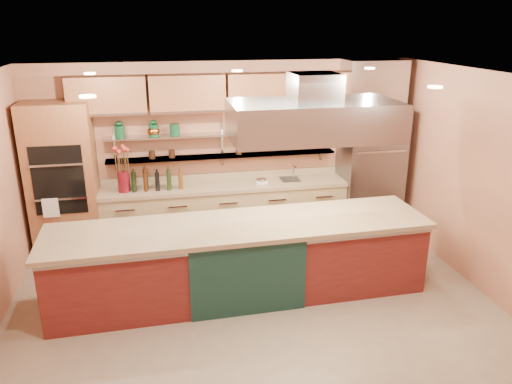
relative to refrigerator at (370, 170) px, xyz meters
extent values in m
cube|color=gray|center=(-2.35, -2.14, -1.06)|extent=(6.00, 5.00, 0.02)
cube|color=black|center=(-2.35, -2.14, 1.75)|extent=(6.00, 5.00, 0.02)
cube|color=#B77556|center=(-2.35, 0.36, 0.35)|extent=(6.00, 0.04, 2.80)
cube|color=#B77556|center=(-2.35, -4.64, 0.35)|extent=(6.00, 0.04, 2.80)
cube|color=#B77556|center=(0.65, -2.14, 0.35)|extent=(0.04, 5.00, 2.80)
cube|color=#935735|center=(-4.80, 0.04, 0.10)|extent=(0.95, 0.64, 2.30)
cube|color=slate|center=(0.00, 0.00, 0.00)|extent=(0.95, 0.72, 2.10)
cube|color=tan|center=(-2.40, 0.06, -0.58)|extent=(3.84, 0.64, 0.93)
cube|color=#A2A3A8|center=(-2.40, 0.23, 0.30)|extent=(3.60, 0.26, 0.03)
cube|color=#A2A3A8|center=(-2.40, 0.23, 0.65)|extent=(3.60, 0.26, 0.03)
cube|color=#935735|center=(-2.35, 0.18, 1.30)|extent=(4.60, 0.36, 0.55)
cube|color=#A2A3A8|center=(-1.56, -1.70, 1.20)|extent=(2.00, 1.00, 0.45)
cube|color=#FFE5A5|center=(-2.35, -1.94, 1.72)|extent=(4.00, 2.80, 0.02)
cube|color=maroon|center=(-2.46, -1.70, -0.56)|extent=(4.71, 1.14, 0.98)
cylinder|color=#5B0D17|center=(-3.94, 0.01, 0.04)|extent=(0.21, 0.21, 0.31)
cube|color=black|center=(-3.44, 0.01, 0.01)|extent=(0.84, 0.54, 0.26)
cube|color=silver|center=(-1.83, 0.01, -0.07)|extent=(0.20, 0.16, 0.10)
cylinder|color=white|center=(-1.28, 0.11, 0.00)|extent=(0.04, 0.04, 0.24)
ellipsoid|color=#B26A29|center=(-3.45, 0.23, 0.74)|extent=(0.25, 0.25, 0.15)
cylinder|color=#0D4123|center=(-3.13, 0.23, 0.75)|extent=(0.19, 0.19, 0.18)
camera|label=1|loc=(-3.39, -7.36, 2.32)|focal=35.00mm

